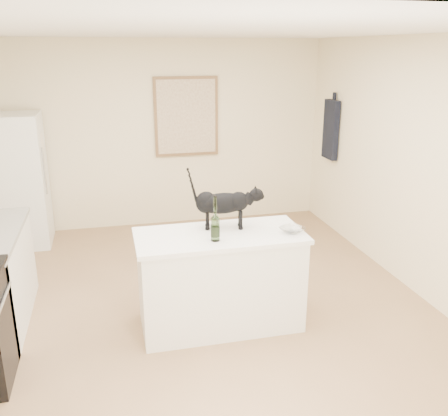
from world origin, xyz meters
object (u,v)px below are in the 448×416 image
fridge (18,181)px  black_cat (223,206)px  wine_bottle (215,221)px  glass_bowl (292,230)px

fridge → black_cat: 3.21m
fridge → black_cat: bearing=-48.8°
wine_bottle → glass_bowl: size_ratio=1.72×
black_cat → glass_bowl: bearing=-14.2°
wine_bottle → glass_bowl: 0.72m
wine_bottle → black_cat: bearing=65.1°
black_cat → wine_bottle: size_ratio=1.69×
black_cat → wine_bottle: bearing=-103.6°
wine_bottle → glass_bowl: bearing=1.6°
black_cat → wine_bottle: 0.32m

